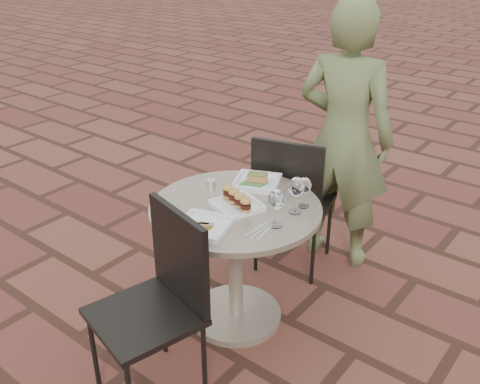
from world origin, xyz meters
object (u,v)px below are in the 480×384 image
Objects in this scene: diner at (344,138)px; cafe_table at (236,246)px; chair_near at (161,291)px; plate_sliders at (237,202)px; plate_tuna at (203,226)px; chair_far at (291,195)px; plate_salmon at (257,181)px.

cafe_table is at bearing 75.18° from diner.
cafe_table is 0.59m from chair_near.
diner reaches higher than chair_near.
cafe_table is at bearing 148.88° from plate_sliders.
chair_far is at bearing 93.88° from plate_tuna.
plate_salmon is at bearing 99.23° from plate_tuna.
diner is 1.23m from plate_tuna.
chair_near is (0.07, -1.18, 0.00)m from chair_far.
plate_sliders is at bearing 91.16° from plate_tuna.
plate_tuna is at bearing -80.77° from plate_salmon.
diner reaches higher than plate_sliders.
chair_near is 0.89m from plate_salmon.
chair_near is at bearing -86.41° from cafe_table.
cafe_table is at bearing 78.82° from chair_far.
chair_far is 0.55× the size of diner.
chair_near reaches higher than plate_salmon.
diner is 5.32× the size of plate_salmon.
plate_sliders reaches higher than plate_tuna.
plate_sliders is at bearing 106.29° from chair_near.
cafe_table is 0.97× the size of chair_near.
plate_salmon is (-0.18, -0.67, -0.10)m from diner.
cafe_table is 1.02m from diner.
chair_near is at bearing 78.83° from chair_far.
plate_tuna is (0.01, -0.27, -0.02)m from plate_sliders.
cafe_table is 0.28m from plate_sliders.
chair_near is at bearing -87.27° from plate_tuna.
chair_near is 0.62m from plate_sliders.
chair_far is at bearing 93.56° from cafe_table.
chair_far is 1.00× the size of chair_near.
chair_far is (-0.04, 0.59, 0.07)m from cafe_table.
plate_sliders is 0.27m from plate_tuna.
chair_near is at bearing 79.11° from diner.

